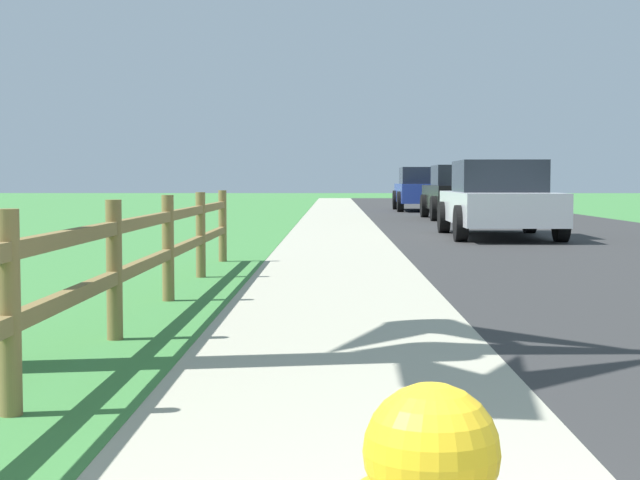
{
  "coord_description": "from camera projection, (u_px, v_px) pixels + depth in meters",
  "views": [
    {
      "loc": [
        -1.05,
        -1.13,
        1.11
      ],
      "look_at": [
        -1.16,
        7.06,
        0.61
      ],
      "focal_mm": 54.28,
      "sensor_mm": 36.0,
      "label": 1
    }
  ],
  "objects": [
    {
      "name": "rail_fence",
      "position": [
        114.0,
        259.0,
        6.66
      ],
      "size": [
        0.11,
        13.09,
        0.98
      ],
      "color": "brown",
      "rests_on": "ground"
    },
    {
      "name": "parked_suv_silver",
      "position": [
        498.0,
        200.0,
        18.95
      ],
      "size": [
        2.07,
        4.84,
        1.5
      ],
      "color": "#B7BABF",
      "rests_on": "ground"
    },
    {
      "name": "grass_verge",
      "position": [
        216.0,
        218.0,
        28.19
      ],
      "size": [
        5.0,
        66.0,
        0.0
      ],
      "primitive_type": "cube",
      "color": "#3B7A3A",
      "rests_on": "ground"
    },
    {
      "name": "parked_car_black",
      "position": [
        463.0,
        193.0,
        27.79
      ],
      "size": [
        2.2,
        4.44,
        1.55
      ],
      "color": "black",
      "rests_on": "ground"
    },
    {
      "name": "road_asphalt",
      "position": [
        490.0,
        219.0,
        28.08
      ],
      "size": [
        7.0,
        66.0,
        0.01
      ],
      "primitive_type": "cube",
      "color": "#2E2E2E",
      "rests_on": "ground"
    },
    {
      "name": "curb_concrete",
      "position": [
        267.0,
        219.0,
        28.17
      ],
      "size": [
        6.0,
        66.0,
        0.01
      ],
      "primitive_type": "cube",
      "color": "#A3A18C",
      "rests_on": "ground"
    },
    {
      "name": "ground_plane",
      "position": [
        373.0,
        222.0,
        26.13
      ],
      "size": [
        120.0,
        120.0,
        0.0
      ],
      "primitive_type": "plane",
      "color": "#3B7A3A"
    },
    {
      "name": "parked_car_blue",
      "position": [
        424.0,
        189.0,
        35.71
      ],
      "size": [
        2.17,
        4.93,
        1.6
      ],
      "color": "navy",
      "rests_on": "ground"
    }
  ]
}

